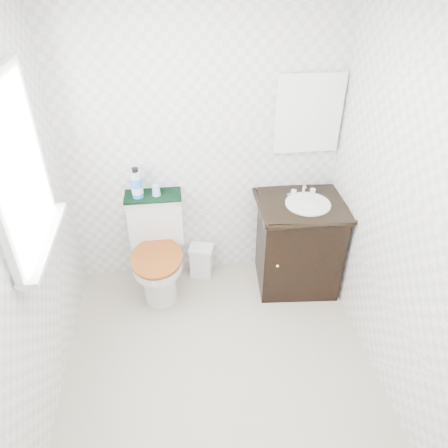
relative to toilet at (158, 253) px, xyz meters
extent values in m
plane|color=beige|center=(0.42, -0.96, -0.37)|extent=(2.40, 2.40, 0.00)
plane|color=white|center=(0.42, 0.24, 0.83)|extent=(2.40, 0.00, 2.40)
plane|color=white|center=(0.42, -2.16, 0.83)|extent=(2.40, 0.00, 2.40)
plane|color=white|center=(-0.68, -0.96, 0.83)|extent=(0.00, 2.40, 2.40)
plane|color=white|center=(1.52, -0.96, 0.83)|extent=(0.00, 2.40, 2.40)
cube|color=white|center=(-0.65, -0.71, 1.18)|extent=(0.02, 0.70, 0.90)
cube|color=silver|center=(1.23, 0.21, 1.08)|extent=(0.50, 0.02, 0.60)
cylinder|color=silver|center=(0.00, -0.14, -0.16)|extent=(0.27, 0.27, 0.42)
cube|color=silver|center=(0.00, 0.11, -0.16)|extent=(0.27, 0.28, 0.42)
cube|color=silver|center=(0.00, 0.13, 0.25)|extent=(0.44, 0.18, 0.40)
cube|color=silver|center=(0.00, 0.13, 0.46)|extent=(0.46, 0.20, 0.03)
cylinder|color=silver|center=(0.00, -0.18, 0.05)|extent=(0.40, 0.40, 0.08)
cylinder|color=maroon|center=(0.00, -0.18, 0.10)|extent=(0.42, 0.42, 0.03)
cube|color=black|center=(1.18, -0.06, 0.02)|extent=(0.68, 0.59, 0.78)
cube|color=black|center=(1.18, -0.06, 0.43)|extent=(0.73, 0.64, 0.04)
cylinder|color=silver|center=(1.21, -0.09, 0.45)|extent=(0.36, 0.36, 0.01)
ellipsoid|color=silver|center=(1.21, -0.09, 0.40)|extent=(0.31, 0.31, 0.15)
cylinder|color=silver|center=(1.21, 0.06, 0.50)|extent=(0.02, 0.02, 0.10)
cube|color=white|center=(0.37, 0.14, -0.24)|extent=(0.22, 0.19, 0.27)
cube|color=white|center=(0.37, 0.14, -0.09)|extent=(0.24, 0.21, 0.03)
cube|color=black|center=(0.00, 0.13, 0.49)|extent=(0.45, 0.22, 0.02)
cylinder|color=#1B78EB|center=(-0.11, 0.11, 0.58)|extent=(0.09, 0.09, 0.16)
cylinder|color=silver|center=(-0.11, 0.11, 0.69)|extent=(0.09, 0.09, 0.05)
cylinder|color=black|center=(-0.11, 0.11, 0.73)|extent=(0.05, 0.05, 0.03)
cone|color=#8EB6E9|center=(0.03, 0.12, 0.54)|extent=(0.07, 0.07, 0.09)
ellipsoid|color=#1A6E81|center=(1.12, 0.07, 0.46)|extent=(0.07, 0.05, 0.02)
camera|label=1|loc=(0.21, -2.93, 2.26)|focal=35.00mm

